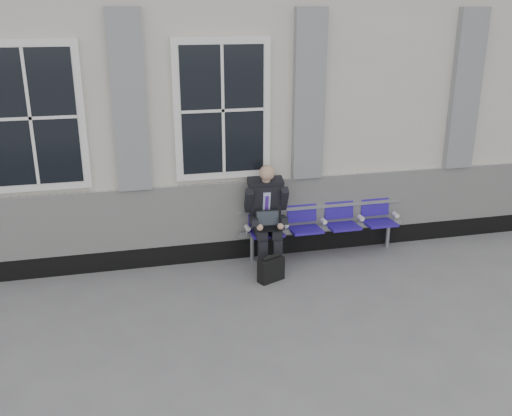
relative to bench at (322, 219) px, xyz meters
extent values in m
plane|color=slate|center=(-1.83, -1.32, -0.55)|extent=(70.00, 70.00, 0.00)
cube|color=beige|center=(-1.83, 2.18, 1.55)|extent=(14.00, 4.00, 4.20)
cube|color=black|center=(-1.83, 0.15, -0.40)|extent=(14.00, 0.10, 0.30)
cube|color=silver|center=(-1.83, 0.14, 0.20)|extent=(14.00, 0.08, 0.90)
cube|color=gray|center=(-2.73, 0.12, 1.85)|extent=(0.45, 0.14, 2.40)
cube|color=gray|center=(-0.23, 0.12, 1.85)|extent=(0.45, 0.14, 2.40)
cube|color=gray|center=(2.27, 0.12, 1.85)|extent=(0.45, 0.14, 2.40)
cube|color=white|center=(-3.98, 0.14, 1.70)|extent=(1.35, 0.10, 1.95)
cube|color=black|center=(-3.98, 0.09, 1.70)|extent=(1.15, 0.02, 1.75)
cube|color=white|center=(-1.48, 0.14, 1.70)|extent=(1.35, 0.10, 1.95)
cube|color=black|center=(-1.48, 0.09, 1.70)|extent=(1.15, 0.02, 1.75)
cube|color=#9EA0A3|center=(0.00, -0.02, -0.13)|extent=(2.60, 0.07, 0.07)
cube|color=#9EA0A3|center=(0.00, 0.10, 0.18)|extent=(2.60, 0.05, 0.05)
cylinder|color=#9EA0A3|center=(-1.10, -0.02, -0.36)|extent=(0.06, 0.06, 0.39)
cylinder|color=#9EA0A3|center=(1.10, -0.02, -0.36)|extent=(0.06, 0.06, 0.39)
cube|color=#241095|center=(-0.90, -0.10, -0.10)|extent=(0.46, 0.42, 0.07)
cube|color=#241095|center=(-0.90, 0.11, 0.16)|extent=(0.46, 0.10, 0.40)
cube|color=#241095|center=(-0.30, -0.10, -0.10)|extent=(0.46, 0.42, 0.07)
cube|color=#241095|center=(-0.30, 0.11, 0.16)|extent=(0.46, 0.10, 0.40)
cube|color=#241095|center=(0.30, -0.10, -0.10)|extent=(0.46, 0.42, 0.07)
cube|color=#241095|center=(0.30, 0.11, 0.16)|extent=(0.46, 0.10, 0.40)
cube|color=#241095|center=(0.90, -0.10, -0.10)|extent=(0.46, 0.42, 0.07)
cube|color=#241095|center=(0.90, 0.11, 0.16)|extent=(0.46, 0.10, 0.40)
cylinder|color=white|center=(-1.18, -0.07, 0.00)|extent=(0.07, 0.12, 0.07)
cylinder|color=white|center=(-0.60, -0.07, 0.00)|extent=(0.07, 0.12, 0.07)
cylinder|color=white|center=(0.00, -0.07, 0.00)|extent=(0.07, 0.12, 0.07)
cylinder|color=white|center=(0.60, -0.07, 0.00)|extent=(0.07, 0.12, 0.07)
cylinder|color=white|center=(1.18, -0.07, 0.00)|extent=(0.07, 0.12, 0.07)
cube|color=black|center=(-1.05, -0.50, -0.50)|extent=(0.14, 0.28, 0.09)
cube|color=black|center=(-0.84, -0.51, -0.50)|extent=(0.14, 0.28, 0.09)
cube|color=black|center=(-1.04, -0.43, -0.31)|extent=(0.14, 0.15, 0.47)
cube|color=black|center=(-0.83, -0.45, -0.31)|extent=(0.14, 0.15, 0.47)
cube|color=black|center=(-1.02, -0.20, -0.01)|extent=(0.19, 0.48, 0.15)
cube|color=black|center=(-0.81, -0.22, -0.01)|extent=(0.19, 0.48, 0.15)
cube|color=black|center=(-0.90, 0.00, 0.34)|extent=(0.47, 0.39, 0.67)
cube|color=#BBCCF5|center=(-0.91, -0.13, 0.36)|extent=(0.11, 0.11, 0.37)
cube|color=#4C23A3|center=(-0.91, -0.14, 0.34)|extent=(0.05, 0.09, 0.31)
cube|color=black|center=(-0.90, -0.03, 0.66)|extent=(0.52, 0.29, 0.15)
cylinder|color=tan|center=(-0.91, -0.09, 0.73)|extent=(0.12, 0.12, 0.11)
sphere|color=tan|center=(-0.91, -0.15, 0.83)|extent=(0.22, 0.22, 0.22)
cube|color=black|center=(-1.16, -0.09, 0.42)|extent=(0.13, 0.31, 0.39)
cube|color=black|center=(-0.66, -0.13, 0.42)|extent=(0.13, 0.31, 0.39)
cube|color=black|center=(-1.13, -0.28, 0.17)|extent=(0.12, 0.33, 0.15)
cube|color=black|center=(-0.71, -0.31, 0.17)|extent=(0.12, 0.33, 0.15)
sphere|color=tan|center=(-1.08, -0.43, 0.13)|extent=(0.09, 0.09, 0.09)
sphere|color=tan|center=(-0.79, -0.46, 0.13)|extent=(0.09, 0.09, 0.09)
cube|color=black|center=(-0.93, -0.36, 0.08)|extent=(0.37, 0.27, 0.02)
cube|color=black|center=(-0.92, -0.24, 0.19)|extent=(0.35, 0.12, 0.22)
cube|color=black|center=(-0.92, -0.25, 0.19)|extent=(0.32, 0.10, 0.19)
cube|color=black|center=(-1.00, -0.74, -0.39)|extent=(0.40, 0.30, 0.33)
cylinder|color=black|center=(-1.00, -0.74, -0.20)|extent=(0.29, 0.17, 0.06)
camera|label=1|loc=(-2.89, -7.63, 3.01)|focal=40.00mm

